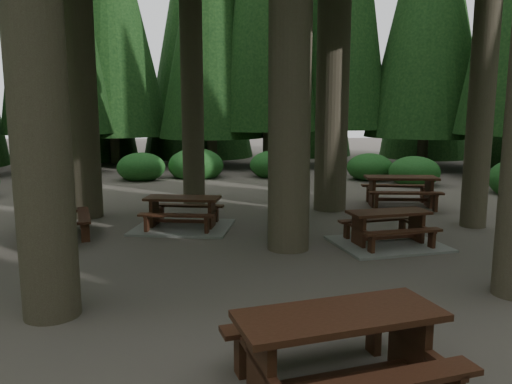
{
  "coord_description": "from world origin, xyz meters",
  "views": [
    {
      "loc": [
        -0.25,
        -9.63,
        2.81
      ],
      "look_at": [
        0.16,
        0.66,
        1.1
      ],
      "focal_mm": 35.0,
      "sensor_mm": 36.0,
      "label": 1
    }
  ],
  "objects_px": {
    "picnic_table_c": "(183,218)",
    "picnic_table_d": "(401,187)",
    "picnic_table_a": "(388,234)",
    "picnic_table_e": "(339,341)",
    "picnic_table_b": "(56,214)"
  },
  "relations": [
    {
      "from": "picnic_table_a",
      "to": "picnic_table_d",
      "type": "bearing_deg",
      "value": 56.05
    },
    {
      "from": "picnic_table_d",
      "to": "picnic_table_e",
      "type": "height_order",
      "value": "picnic_table_d"
    },
    {
      "from": "picnic_table_a",
      "to": "picnic_table_e",
      "type": "distance_m",
      "value": 5.92
    },
    {
      "from": "picnic_table_a",
      "to": "picnic_table_c",
      "type": "relative_size",
      "value": 1.0
    },
    {
      "from": "picnic_table_a",
      "to": "picnic_table_b",
      "type": "height_order",
      "value": "picnic_table_b"
    },
    {
      "from": "picnic_table_d",
      "to": "picnic_table_c",
      "type": "bearing_deg",
      "value": -151.92
    },
    {
      "from": "picnic_table_a",
      "to": "picnic_table_c",
      "type": "xyz_separation_m",
      "value": [
        -4.44,
        1.68,
        0.02
      ]
    },
    {
      "from": "picnic_table_c",
      "to": "picnic_table_d",
      "type": "distance_m",
      "value": 6.57
    },
    {
      "from": "picnic_table_a",
      "to": "picnic_table_e",
      "type": "xyz_separation_m",
      "value": [
        -2.17,
        -5.5,
        0.34
      ]
    },
    {
      "from": "picnic_table_c",
      "to": "picnic_table_e",
      "type": "bearing_deg",
      "value": -63.89
    },
    {
      "from": "picnic_table_b",
      "to": "picnic_table_c",
      "type": "relative_size",
      "value": 0.86
    },
    {
      "from": "picnic_table_a",
      "to": "picnic_table_e",
      "type": "bearing_deg",
      "value": -124.09
    },
    {
      "from": "picnic_table_a",
      "to": "picnic_table_d",
      "type": "height_order",
      "value": "picnic_table_d"
    },
    {
      "from": "picnic_table_e",
      "to": "picnic_table_a",
      "type": "bearing_deg",
      "value": 52.64
    },
    {
      "from": "picnic_table_c",
      "to": "picnic_table_e",
      "type": "xyz_separation_m",
      "value": [
        2.27,
        -7.17,
        0.33
      ]
    }
  ]
}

